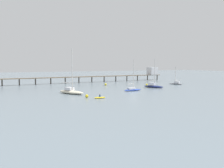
% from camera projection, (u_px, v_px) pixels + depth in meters
% --- Properties ---
extents(ground_plane, '(400.00, 400.00, 0.00)m').
position_uv_depth(ground_plane, '(134.00, 93.00, 75.51)').
color(ground_plane, slate).
extents(pier, '(85.17, 9.09, 6.77)m').
position_uv_depth(pier, '(121.00, 74.00, 124.39)').
color(pier, brown).
rests_on(pier, ground_plane).
extents(sailboat_blue, '(6.73, 2.60, 9.99)m').
position_uv_depth(sailboat_blue, '(132.00, 89.00, 80.89)').
color(sailboat_blue, '#2D4CB7').
rests_on(sailboat_blue, ground_plane).
extents(sailboat_cream, '(6.57, 9.90, 13.07)m').
position_uv_depth(sailboat_cream, '(71.00, 91.00, 73.02)').
color(sailboat_cream, beige).
rests_on(sailboat_cream, ground_plane).
extents(sailboat_gray, '(4.07, 6.20, 7.50)m').
position_uv_depth(sailboat_gray, '(176.00, 83.00, 105.17)').
color(sailboat_gray, gray).
rests_on(sailboat_gray, ground_plane).
extents(sailboat_navy, '(5.43, 7.92, 10.44)m').
position_uv_depth(sailboat_navy, '(153.00, 86.00, 91.48)').
color(sailboat_navy, navy).
rests_on(sailboat_navy, ground_plane).
extents(dinghy_yellow, '(3.05, 1.47, 1.14)m').
position_uv_depth(dinghy_yellow, '(100.00, 97.00, 63.73)').
color(dinghy_yellow, yellow).
rests_on(dinghy_yellow, ground_plane).
extents(mooring_buoy_far, '(0.84, 0.84, 0.84)m').
position_uv_depth(mooring_buoy_far, '(87.00, 96.00, 64.81)').
color(mooring_buoy_far, yellow).
rests_on(mooring_buoy_far, ground_plane).
extents(mooring_buoy_outer, '(0.84, 0.84, 0.84)m').
position_uv_depth(mooring_buoy_outer, '(106.00, 84.00, 100.74)').
color(mooring_buoy_outer, yellow).
rests_on(mooring_buoy_outer, ground_plane).
extents(mooring_buoy_inner, '(0.84, 0.84, 0.84)m').
position_uv_depth(mooring_buoy_inner, '(147.00, 85.00, 98.90)').
color(mooring_buoy_inner, yellow).
rests_on(mooring_buoy_inner, ground_plane).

